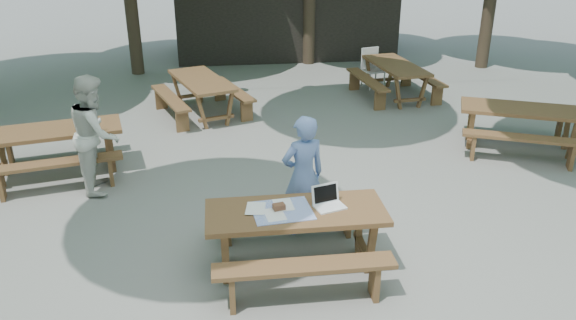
# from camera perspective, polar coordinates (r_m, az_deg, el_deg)

# --- Properties ---
(ground) EXTENTS (80.00, 80.00, 0.00)m
(ground) POSITION_cam_1_polar(r_m,az_deg,el_deg) (7.17, 5.64, -7.97)
(ground) COLOR slate
(ground) RESTS_ON ground
(pavilion) EXTENTS (6.00, 3.00, 2.80)m
(pavilion) POSITION_cam_1_polar(r_m,az_deg,el_deg) (16.71, -0.44, 15.67)
(pavilion) COLOR black
(pavilion) RESTS_ON ground
(main_picnic_table) EXTENTS (2.00, 1.58, 0.75)m
(main_picnic_table) POSITION_cam_1_polar(r_m,az_deg,el_deg) (6.42, 0.79, -7.94)
(main_picnic_table) COLOR brown
(main_picnic_table) RESTS_ON ground
(picnic_table_nw) EXTENTS (2.19, 1.95, 0.75)m
(picnic_table_nw) POSITION_cam_1_polar(r_m,az_deg,el_deg) (9.40, -22.46, 0.87)
(picnic_table_nw) COLOR brown
(picnic_table_nw) RESTS_ON ground
(picnic_table_ne) EXTENTS (2.37, 2.19, 0.75)m
(picnic_table_ne) POSITION_cam_1_polar(r_m,az_deg,el_deg) (10.41, 22.45, 3.03)
(picnic_table_ne) COLOR brown
(picnic_table_ne) RESTS_ON ground
(picnic_table_far_w) EXTENTS (2.12, 2.32, 0.75)m
(picnic_table_far_w) POSITION_cam_1_polar(r_m,az_deg,el_deg) (11.46, -8.72, 6.40)
(picnic_table_far_w) COLOR brown
(picnic_table_far_w) RESTS_ON ground
(picnic_table_far_e) EXTENTS (1.80, 2.08, 0.75)m
(picnic_table_far_e) POSITION_cam_1_polar(r_m,az_deg,el_deg) (12.70, 10.78, 7.97)
(picnic_table_far_e) COLOR brown
(picnic_table_far_e) RESTS_ON ground
(woman) EXTENTS (0.65, 0.52, 1.57)m
(woman) POSITION_cam_1_polar(r_m,az_deg,el_deg) (6.94, 1.55, -1.61)
(woman) COLOR #6F8ACA
(woman) RESTS_ON ground
(second_person) EXTENTS (0.74, 0.90, 1.72)m
(second_person) POSITION_cam_1_polar(r_m,az_deg,el_deg) (8.53, -18.97, 2.57)
(second_person) COLOR silver
(second_person) RESTS_ON ground
(plastic_chair) EXTENTS (0.55, 0.55, 0.90)m
(plastic_chair) POSITION_cam_1_polar(r_m,az_deg,el_deg) (13.44, 8.60, 8.42)
(plastic_chair) COLOR silver
(plastic_chair) RESTS_ON ground
(laptop) EXTENTS (0.39, 0.34, 0.24)m
(laptop) POSITION_cam_1_polar(r_m,az_deg,el_deg) (6.31, 4.06, -4.16)
(laptop) COLOR white
(laptop) RESTS_ON main_picnic_table
(tabletop_clutter) EXTENTS (0.77, 0.61, 0.08)m
(tabletop_clutter) POSITION_cam_1_polar(r_m,az_deg,el_deg) (6.21, -0.77, -5.08)
(tabletop_clutter) COLOR blue
(tabletop_clutter) RESTS_ON main_picnic_table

